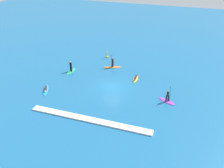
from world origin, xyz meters
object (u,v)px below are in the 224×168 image
surfer_on_yellow_board (136,78)px  marker_buoy (107,57)px  surfer_on_orange_board (113,65)px  surfer_on_green_board (71,68)px  surfer_on_blue_board (46,90)px  surfer_on_purple_board (167,99)px

surfer_on_yellow_board → marker_buoy: bearing=-136.3°
surfer_on_orange_board → marker_buoy: surfer_on_orange_board is taller
surfer_on_green_board → marker_buoy: (3.60, 7.41, -0.38)m
surfer_on_yellow_board → surfer_on_green_board: 10.70m
surfer_on_blue_board → surfer_on_yellow_board: surfer_on_blue_board is taller
surfer_on_orange_board → marker_buoy: (-2.33, 3.71, -0.30)m
surfer_on_green_board → marker_buoy: surfer_on_green_board is taller
surfer_on_yellow_board → surfer_on_orange_board: size_ratio=0.81×
surfer_on_purple_board → surfer_on_orange_board: bearing=170.7°
surfer_on_yellow_board → surfer_on_green_board: bearing=-88.8°
surfer_on_yellow_board → surfer_on_orange_board: 5.53m
surfer_on_green_board → marker_buoy: size_ratio=2.01×
surfer_on_orange_board → marker_buoy: size_ratio=2.41×
surfer_on_purple_board → surfer_on_green_board: size_ratio=0.98×
surfer_on_blue_board → marker_buoy: 14.64m
marker_buoy → surfer_on_purple_board: bearing=-42.2°
surfer_on_blue_board → marker_buoy: size_ratio=2.43×
surfer_on_yellow_board → marker_buoy: marker_buoy is taller
surfer_on_purple_board → surfer_on_orange_board: (-10.20, 7.63, 0.07)m
surfer_on_blue_board → surfer_on_yellow_board: (11.34, 7.43, 0.01)m
marker_buoy → surfer_on_yellow_board: bearing=-43.0°
surfer_on_yellow_board → surfer_on_green_board: surfer_on_green_board is taller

